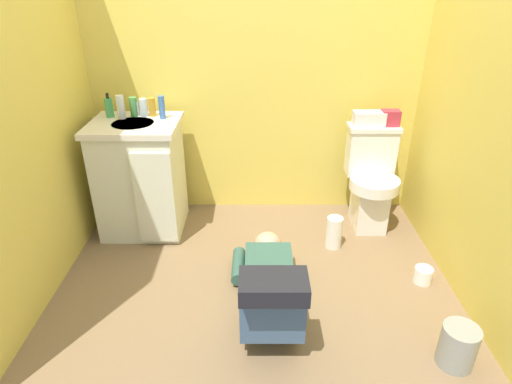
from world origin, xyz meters
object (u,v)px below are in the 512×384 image
at_px(tissue_box, 367,118).
at_px(bottle_white, 119,107).
at_px(bottle_green, 132,107).
at_px(vanity_cabinet, 140,177).
at_px(paper_towel_roll, 333,232).
at_px(toilet, 369,179).
at_px(toilet_paper_roll, 422,275).
at_px(bottle_blue, 160,107).
at_px(toiletry_bag, 389,118).
at_px(bottle_clear, 142,108).
at_px(bottle_amber, 151,107).
at_px(trash_can, 457,346).
at_px(person_plumber, 268,286).
at_px(soap_dispenser, 108,107).
at_px(faucet, 136,109).

xyz_separation_m(tissue_box, bottle_white, (-1.72, -0.06, 0.10)).
relative_size(tissue_box, bottle_green, 1.64).
relative_size(vanity_cabinet, paper_towel_roll, 3.58).
relative_size(toilet, toilet_paper_roll, 6.82).
distance_m(bottle_green, bottle_blue, 0.22).
bearing_deg(toilet_paper_roll, paper_towel_roll, 141.75).
bearing_deg(toilet, toiletry_bag, 40.77).
xyz_separation_m(bottle_white, bottle_clear, (0.14, 0.05, -0.02)).
xyz_separation_m(bottle_green, bottle_blue, (0.21, -0.06, 0.01)).
bearing_deg(paper_towel_roll, toilet, 46.80).
height_order(toiletry_bag, bottle_white, bottle_white).
xyz_separation_m(bottle_blue, paper_towel_roll, (1.18, -0.35, -0.78)).
relative_size(bottle_green, bottle_clear, 1.08).
bearing_deg(toilet, vanity_cabinet, -178.00).
relative_size(tissue_box, bottle_white, 1.37).
xyz_separation_m(tissue_box, bottle_clear, (-1.58, -0.01, 0.08)).
xyz_separation_m(bottle_amber, trash_can, (1.70, -1.42, -0.77)).
height_order(bottle_clear, toilet_paper_roll, bottle_clear).
xyz_separation_m(person_plumber, soap_dispenser, (-1.09, 1.03, 0.71)).
distance_m(person_plumber, soap_dispenser, 1.66).
relative_size(toilet, faucet, 7.50).
bearing_deg(bottle_green, bottle_amber, 1.48).
relative_size(bottle_white, paper_towel_roll, 0.70).
bearing_deg(bottle_white, bottle_green, 38.11).
distance_m(faucet, paper_towel_roll, 1.61).
xyz_separation_m(toilet, toiletry_bag, (0.11, 0.09, 0.44)).
bearing_deg(soap_dispenser, bottle_white, -22.85).
bearing_deg(bottle_green, faucet, 5.29).
bearing_deg(faucet, paper_towel_roll, -16.60).
bearing_deg(soap_dispenser, person_plumber, -43.54).
distance_m(bottle_white, bottle_amber, 0.21).
height_order(tissue_box, bottle_blue, bottle_blue).
height_order(toiletry_bag, bottle_blue, bottle_blue).
bearing_deg(trash_can, soap_dispenser, 144.90).
height_order(toiletry_bag, toilet_paper_roll, toiletry_bag).
bearing_deg(paper_towel_roll, toiletry_bag, 45.35).
xyz_separation_m(person_plumber, bottle_amber, (-0.80, 1.06, 0.71)).
distance_m(vanity_cabinet, paper_towel_roll, 1.42).
bearing_deg(bottle_amber, toilet_paper_roll, -24.39).
distance_m(toilet, bottle_amber, 1.65).
distance_m(person_plumber, bottle_amber, 1.50).
bearing_deg(trash_can, bottle_white, 144.37).
bearing_deg(bottle_blue, bottle_amber, 143.07).
height_order(vanity_cabinet, bottle_green, bottle_green).
bearing_deg(person_plumber, soap_dispenser, 136.46).
distance_m(tissue_box, paper_towel_roll, 0.84).
relative_size(vanity_cabinet, bottle_white, 5.11).
relative_size(person_plumber, toilet_paper_roll, 9.68).
relative_size(toiletry_bag, bottle_amber, 0.97).
bearing_deg(vanity_cabinet, person_plumber, -45.41).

